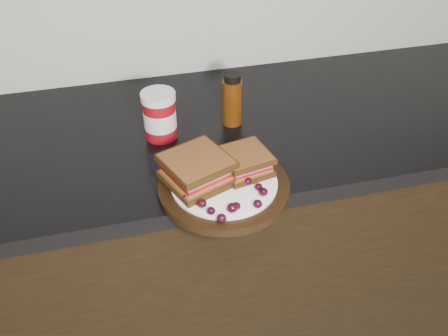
# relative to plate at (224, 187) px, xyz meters

# --- Properties ---
(base_cabinets) EXTENTS (3.96, 0.58, 0.86)m
(base_cabinets) POSITION_rel_plate_xyz_m (-0.22, 0.25, -0.48)
(base_cabinets) COLOR black
(base_cabinets) RESTS_ON ground_plane
(countertop) EXTENTS (3.98, 0.60, 0.04)m
(countertop) POSITION_rel_plate_xyz_m (-0.22, 0.25, -0.03)
(countertop) COLOR black
(countertop) RESTS_ON base_cabinets
(plate) EXTENTS (0.28, 0.28, 0.02)m
(plate) POSITION_rel_plate_xyz_m (0.00, 0.00, 0.00)
(plate) COLOR black
(plate) RESTS_ON countertop
(sandwich_left) EXTENTS (0.16, 0.16, 0.06)m
(sandwich_left) POSITION_rel_plate_xyz_m (-0.05, 0.02, 0.04)
(sandwich_left) COLOR brown
(sandwich_left) RESTS_ON plate
(sandwich_right) EXTENTS (0.12, 0.12, 0.05)m
(sandwich_right) POSITION_rel_plate_xyz_m (0.05, 0.03, 0.04)
(sandwich_right) COLOR brown
(sandwich_right) RESTS_ON plate
(grape_0) EXTENTS (0.02, 0.02, 0.02)m
(grape_0) POSITION_rel_plate_xyz_m (-0.09, -0.04, 0.02)
(grape_0) COLOR black
(grape_0) RESTS_ON plate
(grape_1) EXTENTS (0.02, 0.02, 0.02)m
(grape_1) POSITION_rel_plate_xyz_m (-0.06, -0.07, 0.02)
(grape_1) COLOR black
(grape_1) RESTS_ON plate
(grape_2) EXTENTS (0.02, 0.02, 0.02)m
(grape_2) POSITION_rel_plate_xyz_m (-0.05, -0.09, 0.02)
(grape_2) COLOR black
(grape_2) RESTS_ON plate
(grape_3) EXTENTS (0.02, 0.02, 0.02)m
(grape_3) POSITION_rel_plate_xyz_m (-0.03, -0.12, 0.02)
(grape_3) COLOR black
(grape_3) RESTS_ON plate
(grape_4) EXTENTS (0.02, 0.02, 0.02)m
(grape_4) POSITION_rel_plate_xyz_m (-0.01, -0.09, 0.02)
(grape_4) COLOR black
(grape_4) RESTS_ON plate
(grape_5) EXTENTS (0.02, 0.02, 0.02)m
(grape_5) POSITION_rel_plate_xyz_m (0.00, -0.09, 0.02)
(grape_5) COLOR black
(grape_5) RESTS_ON plate
(grape_6) EXTENTS (0.02, 0.02, 0.02)m
(grape_6) POSITION_rel_plate_xyz_m (0.04, -0.09, 0.02)
(grape_6) COLOR black
(grape_6) RESTS_ON plate
(grape_7) EXTENTS (0.02, 0.02, 0.02)m
(grape_7) POSITION_rel_plate_xyz_m (0.07, -0.06, 0.02)
(grape_7) COLOR black
(grape_7) RESTS_ON plate
(grape_8) EXTENTS (0.02, 0.02, 0.02)m
(grape_8) POSITION_rel_plate_xyz_m (0.06, -0.04, 0.02)
(grape_8) COLOR black
(grape_8) RESTS_ON plate
(grape_9) EXTENTS (0.02, 0.02, 0.02)m
(grape_9) POSITION_rel_plate_xyz_m (0.05, -0.02, 0.02)
(grape_9) COLOR black
(grape_9) RESTS_ON plate
(grape_10) EXTENTS (0.02, 0.02, 0.02)m
(grape_10) POSITION_rel_plate_xyz_m (0.09, 0.02, 0.03)
(grape_10) COLOR black
(grape_10) RESTS_ON plate
(grape_11) EXTENTS (0.02, 0.02, 0.02)m
(grape_11) POSITION_rel_plate_xyz_m (0.05, 0.03, 0.02)
(grape_11) COLOR black
(grape_11) RESTS_ON plate
(grape_12) EXTENTS (0.02, 0.02, 0.02)m
(grape_12) POSITION_rel_plate_xyz_m (0.06, 0.04, 0.02)
(grape_12) COLOR black
(grape_12) RESTS_ON plate
(grape_13) EXTENTS (0.02, 0.02, 0.02)m
(grape_13) POSITION_rel_plate_xyz_m (-0.08, 0.05, 0.02)
(grape_13) COLOR black
(grape_13) RESTS_ON plate
(grape_14) EXTENTS (0.02, 0.02, 0.02)m
(grape_14) POSITION_rel_plate_xyz_m (-0.09, 0.02, 0.02)
(grape_14) COLOR black
(grape_14) RESTS_ON plate
(grape_15) EXTENTS (0.02, 0.02, 0.02)m
(grape_15) POSITION_rel_plate_xyz_m (-0.06, -0.02, 0.02)
(grape_15) COLOR black
(grape_15) RESTS_ON plate
(grape_16) EXTENTS (0.02, 0.02, 0.02)m
(grape_16) POSITION_rel_plate_xyz_m (-0.06, 0.05, 0.02)
(grape_16) COLOR black
(grape_16) RESTS_ON plate
(grape_17) EXTENTS (0.02, 0.02, 0.02)m
(grape_17) POSITION_rel_plate_xyz_m (-0.06, 0.02, 0.02)
(grape_17) COLOR black
(grape_17) RESTS_ON plate
(grape_18) EXTENTS (0.02, 0.02, 0.02)m
(grape_18) POSITION_rel_plate_xyz_m (-0.10, 0.00, 0.02)
(grape_18) COLOR black
(grape_18) RESTS_ON plate
(condiment_jar) EXTENTS (0.11, 0.11, 0.12)m
(condiment_jar) POSITION_rel_plate_xyz_m (-0.10, 0.24, 0.05)
(condiment_jar) COLOR maroon
(condiment_jar) RESTS_ON countertop
(oil_bottle) EXTENTS (0.05, 0.05, 0.14)m
(oil_bottle) POSITION_rel_plate_xyz_m (0.09, 0.25, 0.06)
(oil_bottle) COLOR #451F06
(oil_bottle) RESTS_ON countertop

